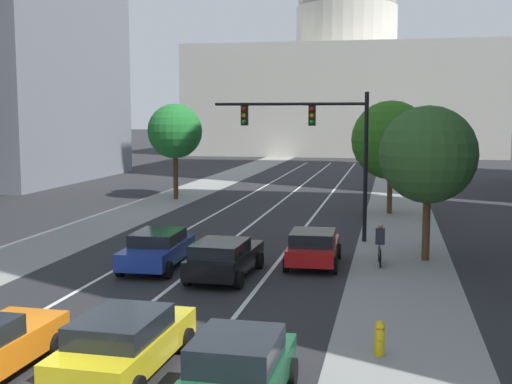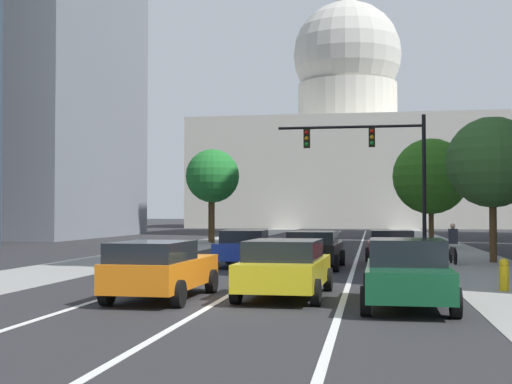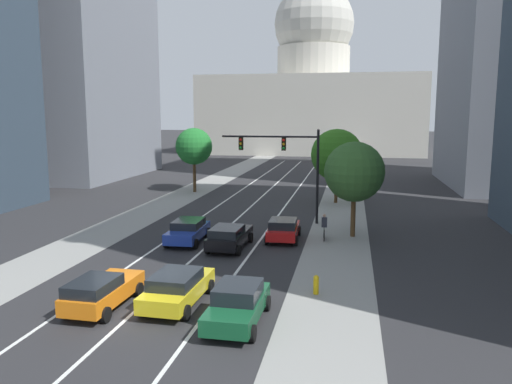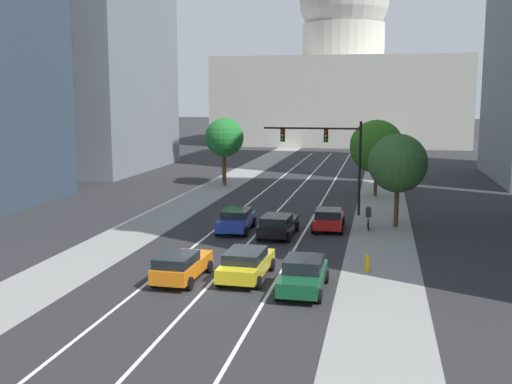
# 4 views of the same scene
# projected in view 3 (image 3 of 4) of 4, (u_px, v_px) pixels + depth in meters

# --- Properties ---
(ground_plane) EXTENTS (400.00, 400.00, 0.00)m
(ground_plane) POSITION_uv_depth(u_px,v_px,m) (276.00, 184.00, 60.21)
(ground_plane) COLOR #2B2B2D
(sidewalk_left) EXTENTS (4.04, 130.00, 0.01)m
(sidewalk_left) POSITION_uv_depth(u_px,v_px,m) (200.00, 188.00, 56.83)
(sidewalk_left) COLOR gray
(sidewalk_left) RESTS_ON ground
(sidewalk_right) EXTENTS (4.04, 130.00, 0.01)m
(sidewalk_right) POSITION_uv_depth(u_px,v_px,m) (344.00, 192.00, 53.87)
(sidewalk_right) COLOR gray
(sidewalk_right) RESTS_ON ground
(lane_stripe_left) EXTENTS (0.16, 90.00, 0.01)m
(lane_stripe_left) POSITION_uv_depth(u_px,v_px,m) (220.00, 205.00, 46.19)
(lane_stripe_left) COLOR white
(lane_stripe_left) RESTS_ON ground
(lane_stripe_center) EXTENTS (0.16, 90.00, 0.01)m
(lane_stripe_center) POSITION_uv_depth(u_px,v_px,m) (252.00, 206.00, 45.64)
(lane_stripe_center) COLOR white
(lane_stripe_center) RESTS_ON ground
(lane_stripe_right) EXTENTS (0.16, 90.00, 0.01)m
(lane_stripe_right) POSITION_uv_depth(u_px,v_px,m) (285.00, 207.00, 45.09)
(lane_stripe_right) COLOR white
(lane_stripe_right) RESTS_ON ground
(capitol_building) EXTENTS (45.60, 28.53, 37.12)m
(capitol_building) POSITION_uv_depth(u_px,v_px,m) (313.00, 96.00, 110.71)
(capitol_building) COLOR beige
(capitol_building) RESTS_ON ground
(car_green) EXTENTS (2.09, 4.52, 1.56)m
(car_green) POSITION_uv_depth(u_px,v_px,m) (238.00, 303.00, 19.89)
(car_green) COLOR #14512D
(car_green) RESTS_ON ground
(car_blue) EXTENTS (2.21, 4.64, 1.46)m
(car_blue) POSITION_uv_depth(u_px,v_px,m) (188.00, 230.00, 32.52)
(car_blue) COLOR #1E389E
(car_blue) RESTS_ON ground
(car_yellow) EXTENTS (2.23, 4.74, 1.48)m
(car_yellow) POSITION_uv_depth(u_px,v_px,m) (177.00, 287.00, 21.81)
(car_yellow) COLOR yellow
(car_yellow) RESTS_ON ground
(car_orange) EXTENTS (2.06, 4.44, 1.48)m
(car_orange) POSITION_uv_depth(u_px,v_px,m) (102.00, 291.00, 21.34)
(car_orange) COLOR orange
(car_orange) RESTS_ON ground
(car_red) EXTENTS (2.17, 4.13, 1.46)m
(car_red) POSITION_uv_depth(u_px,v_px,m) (283.00, 229.00, 33.00)
(car_red) COLOR red
(car_red) RESTS_ON ground
(car_black) EXTENTS (2.21, 4.76, 1.47)m
(car_black) POSITION_uv_depth(u_px,v_px,m) (229.00, 236.00, 30.98)
(car_black) COLOR black
(car_black) RESTS_ON ground
(traffic_signal_mast) EXTENTS (7.40, 0.39, 7.08)m
(traffic_signal_mast) POSITION_uv_depth(u_px,v_px,m) (288.00, 157.00, 37.83)
(traffic_signal_mast) COLOR black
(traffic_signal_mast) RESTS_ON ground
(fire_hydrant) EXTENTS (0.26, 0.35, 0.91)m
(fire_hydrant) POSITION_uv_depth(u_px,v_px,m) (316.00, 284.00, 23.12)
(fire_hydrant) COLOR yellow
(fire_hydrant) RESTS_ON ground
(cyclist) EXTENTS (0.38, 1.70, 1.72)m
(cyclist) POSITION_uv_depth(u_px,v_px,m) (324.00, 227.00, 33.16)
(cyclist) COLOR black
(cyclist) RESTS_ON ground
(street_tree_near_left) EXTENTS (3.27, 3.27, 6.70)m
(street_tree_near_left) POSITION_uv_depth(u_px,v_px,m) (194.00, 144.00, 55.02)
(street_tree_near_left) COLOR #51381E
(street_tree_near_left) RESTS_ON ground
(street_tree_mid_left) EXTENTS (3.87, 3.87, 6.79)m
(street_tree_mid_left) POSITION_uv_depth(u_px,v_px,m) (194.00, 147.00, 53.10)
(street_tree_mid_left) COLOR #51381E
(street_tree_mid_left) RESTS_ON ground
(street_tree_far_right) EXTENTS (4.79, 4.79, 6.88)m
(street_tree_far_right) POSITION_uv_depth(u_px,v_px,m) (337.00, 155.00, 46.56)
(street_tree_far_right) COLOR #51381E
(street_tree_far_right) RESTS_ON ground
(street_tree_near_right) EXTENTS (4.01, 4.01, 6.42)m
(street_tree_near_right) POSITION_uv_depth(u_px,v_px,m) (354.00, 172.00, 33.52)
(street_tree_near_right) COLOR #51381E
(street_tree_near_right) RESTS_ON ground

